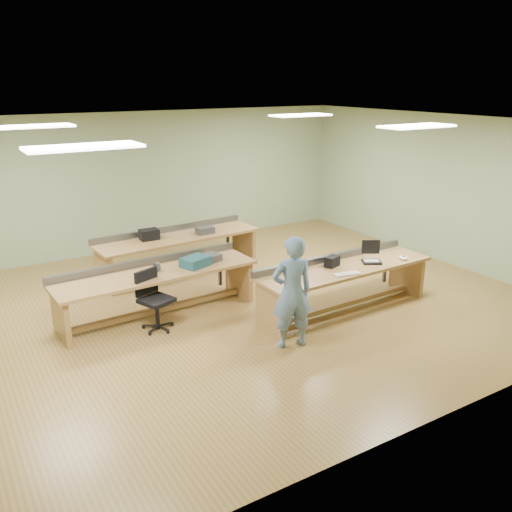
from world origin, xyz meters
The scene contains 22 objects.
floor centered at (0.00, 0.00, 0.00)m, with size 10.00×10.00×0.00m, color olive.
ceiling centered at (0.00, 0.00, 3.00)m, with size 10.00×10.00×0.00m, color silver.
wall_back centered at (0.00, 4.00, 1.50)m, with size 10.00×0.04×3.00m, color gray.
wall_front centered at (0.00, -4.00, 1.50)m, with size 10.00×0.04×3.00m, color gray.
wall_right centered at (5.00, 0.00, 1.50)m, with size 0.04×8.00×3.00m, color gray.
fluor_panels centered at (0.00, 0.00, 2.97)m, with size 6.20×3.50×0.03m.
workbench_front centered at (1.59, -1.05, 0.56)m, with size 3.16×0.92×0.86m.
workbench_mid centered at (-1.12, 0.33, 0.57)m, with size 3.30×1.01×0.86m.
workbench_back centered at (0.00, 2.02, 0.56)m, with size 3.30×1.10×0.86m.
person centered at (0.12, -1.68, 0.82)m, with size 0.60×0.39×1.64m, color #6888AA.
laptop_base centered at (2.10, -1.15, 0.77)m, with size 0.30×0.25×0.03m, color black.
laptop_screen centered at (2.16, -1.05, 0.99)m, with size 0.30×0.01×0.24m, color black.
keyboard centered at (1.37, -1.39, 0.76)m, with size 0.42×0.14×0.02m, color beige.
trackball_mouse centered at (2.67, -1.31, 0.78)m, with size 0.13×0.15×0.06m, color white.
camera_bag centered at (1.42, -0.95, 0.84)m, with size 0.25×0.16×0.17m, color black.
task_chair centered at (-1.33, -0.14, 0.34)m, with size 0.64×0.64×0.92m.
parts_bin_teal centered at (-0.47, 0.21, 0.83)m, with size 0.44×0.33×0.15m, color #163F49.
parts_bin_grey centered at (-0.20, 0.31, 0.81)m, with size 0.43×0.27×0.12m, color #333336.
mug centered at (-1.09, 0.32, 0.80)m, with size 0.13×0.13×0.10m, color #333336.
drinks_can centered at (-1.06, 0.36, 0.81)m, with size 0.07×0.07×0.12m, color silver.
storage_box_back centered at (-0.56, 2.06, 0.85)m, with size 0.35×0.25×0.20m, color black.
tray_back centered at (0.54, 1.90, 0.82)m, with size 0.33×0.24×0.13m, color #333336.
Camera 1 is at (-3.96, -7.41, 3.66)m, focal length 38.00 mm.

